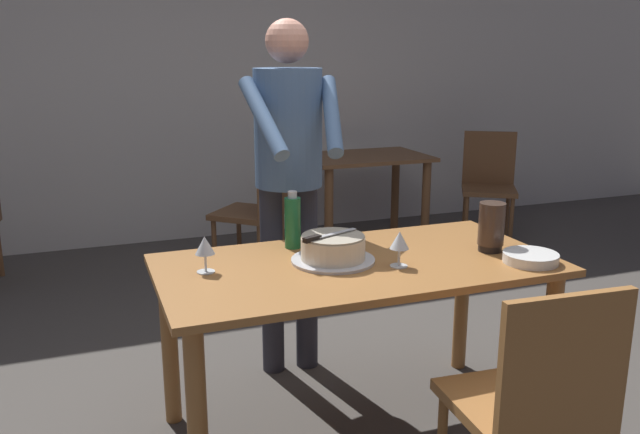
# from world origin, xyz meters

# --- Properties ---
(ground_plane) EXTENTS (14.00, 14.00, 0.00)m
(ground_plane) POSITION_xyz_m (0.00, 0.00, 0.00)
(ground_plane) COLOR #4C4742
(back_wall) EXTENTS (10.00, 0.12, 2.70)m
(back_wall) POSITION_xyz_m (0.00, 3.25, 1.35)
(back_wall) COLOR silver
(back_wall) RESTS_ON ground_plane
(main_dining_table) EXTENTS (1.60, 0.81, 0.75)m
(main_dining_table) POSITION_xyz_m (0.00, 0.00, 0.63)
(main_dining_table) COLOR #9E6633
(main_dining_table) RESTS_ON ground_plane
(cake_on_platter) EXTENTS (0.34, 0.34, 0.11)m
(cake_on_platter) POSITION_xyz_m (-0.09, 0.04, 0.80)
(cake_on_platter) COLOR silver
(cake_on_platter) RESTS_ON main_dining_table
(cake_knife) EXTENTS (0.26, 0.12, 0.02)m
(cake_knife) POSITION_xyz_m (-0.16, 0.01, 0.87)
(cake_knife) COLOR silver
(cake_knife) RESTS_ON cake_on_platter
(plate_stack) EXTENTS (0.22, 0.22, 0.04)m
(plate_stack) POSITION_xyz_m (0.65, -0.25, 0.77)
(plate_stack) COLOR white
(plate_stack) RESTS_ON main_dining_table
(wine_glass_near) EXTENTS (0.08, 0.08, 0.14)m
(wine_glass_near) POSITION_xyz_m (-0.60, 0.09, 0.85)
(wine_glass_near) COLOR silver
(wine_glass_near) RESTS_ON main_dining_table
(wine_glass_far) EXTENTS (0.08, 0.08, 0.14)m
(wine_glass_far) POSITION_xyz_m (0.13, -0.11, 0.85)
(wine_glass_far) COLOR silver
(wine_glass_far) RESTS_ON main_dining_table
(water_bottle) EXTENTS (0.07, 0.07, 0.25)m
(water_bottle) POSITION_xyz_m (-0.18, 0.28, 0.86)
(water_bottle) COLOR #1E6B38
(water_bottle) RESTS_ON main_dining_table
(hurricane_lamp) EXTENTS (0.11, 0.11, 0.21)m
(hurricane_lamp) POSITION_xyz_m (0.59, -0.06, 0.86)
(hurricane_lamp) COLOR black
(hurricane_lamp) RESTS_ON main_dining_table
(person_cutting_cake) EXTENTS (0.47, 0.56, 1.72)m
(person_cutting_cake) POSITION_xyz_m (-0.09, 0.62, 1.08)
(person_cutting_cake) COLOR #2D2D38
(person_cutting_cake) RESTS_ON ground_plane
(chair_near_side) EXTENTS (0.47, 0.47, 0.90)m
(chair_near_side) POSITION_xyz_m (0.28, -0.78, 0.49)
(chair_near_side) COLOR #9E6633
(chair_near_side) RESTS_ON ground_plane
(background_table) EXTENTS (1.00, 0.70, 0.74)m
(background_table) POSITION_xyz_m (1.19, 2.55, 0.58)
(background_table) COLOR brown
(background_table) RESTS_ON ground_plane
(background_chair_0) EXTENTS (0.62, 0.62, 0.90)m
(background_chair_0) POSITION_xyz_m (0.16, 2.13, 0.49)
(background_chair_0) COLOR brown
(background_chair_0) RESTS_ON ground_plane
(background_chair_2) EXTENTS (0.60, 0.60, 0.90)m
(background_chair_2) POSITION_xyz_m (2.25, 2.34, 0.49)
(background_chair_2) COLOR brown
(background_chair_2) RESTS_ON ground_plane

